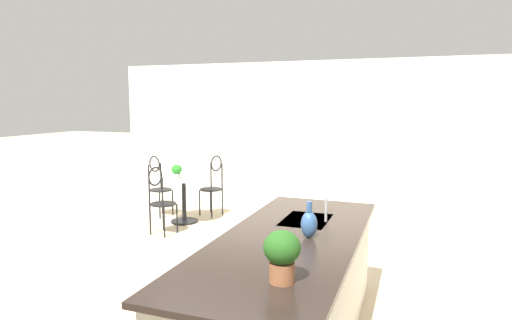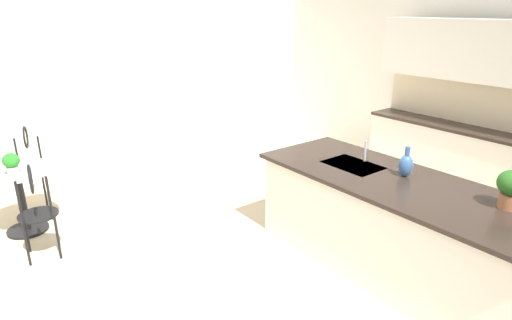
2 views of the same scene
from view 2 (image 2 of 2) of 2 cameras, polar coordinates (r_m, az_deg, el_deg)
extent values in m
plane|color=beige|center=(4.15, 6.53, -16.15)|extent=(40.00, 40.00, 0.00)
cube|color=silver|center=(7.13, -17.81, 10.07)|extent=(0.12, 7.80, 2.70)
cube|color=white|center=(4.33, 17.80, -8.57)|extent=(2.70, 0.96, 0.88)
cube|color=#2D231E|center=(4.14, 18.46, -2.94)|extent=(2.80, 1.06, 0.04)
cube|color=#B2B5BA|center=(4.44, 12.67, -0.80)|extent=(0.56, 0.40, 0.03)
cube|color=white|center=(6.55, 24.74, 0.18)|extent=(2.40, 0.60, 0.88)
cube|color=#2D231E|center=(6.43, 25.32, 4.05)|extent=(2.44, 0.64, 0.04)
cube|color=beige|center=(6.50, 26.39, 6.96)|extent=(2.40, 0.04, 0.60)
cube|color=white|center=(6.25, 26.57, 12.86)|extent=(2.40, 0.36, 0.76)
cylinder|color=black|center=(5.63, -27.91, -8.11)|extent=(0.44, 0.44, 0.03)
cylinder|color=black|center=(5.49, -28.51, -4.73)|extent=(0.07, 0.07, 0.69)
cylinder|color=#B2C6C1|center=(5.37, -29.11, -1.26)|extent=(0.80, 0.80, 0.01)
cylinder|color=black|center=(5.95, -26.08, -4.13)|extent=(0.03, 0.03, 0.45)
cylinder|color=black|center=(5.99, -28.73, -4.44)|extent=(0.03, 0.03, 0.45)
cylinder|color=black|center=(6.21, -25.93, -3.15)|extent=(0.03, 0.03, 0.45)
cylinder|color=black|center=(6.24, -28.47, -3.45)|extent=(0.03, 0.03, 0.45)
cylinder|color=black|center=(6.02, -27.65, -1.72)|extent=(0.47, 0.47, 0.02)
cylinder|color=black|center=(6.08, -26.63, 0.80)|extent=(0.03, 0.03, 0.45)
cylinder|color=black|center=(6.11, -29.04, 0.49)|extent=(0.03, 0.03, 0.45)
torus|color=black|center=(6.03, -28.18, 2.67)|extent=(0.28, 0.10, 0.28)
cylinder|color=black|center=(5.08, -28.08, -8.48)|extent=(0.03, 0.03, 0.45)
cylinder|color=black|center=(5.07, -24.92, -8.01)|extent=(0.03, 0.03, 0.45)
cylinder|color=black|center=(4.83, -28.07, -9.93)|extent=(0.03, 0.03, 0.45)
cylinder|color=black|center=(4.82, -24.73, -9.44)|extent=(0.03, 0.03, 0.45)
cylinder|color=black|center=(4.84, -26.87, -6.49)|extent=(0.44, 0.44, 0.02)
cylinder|color=black|center=(4.63, -28.83, -5.08)|extent=(0.03, 0.03, 0.45)
cylinder|color=black|center=(4.62, -25.63, -4.60)|extent=(0.03, 0.03, 0.45)
torus|color=black|center=(4.54, -27.66, -2.24)|extent=(0.28, 0.08, 0.28)
cylinder|color=#B2B5BA|center=(4.54, 14.25, 1.17)|extent=(0.02, 0.02, 0.22)
cylinder|color=beige|center=(5.22, -29.47, -1.23)|extent=(0.12, 0.12, 0.09)
ellipsoid|color=#2B8B2A|center=(5.19, -29.68, -0.04)|extent=(0.17, 0.17, 0.15)
cylinder|color=#9E603D|center=(3.93, 30.45, -4.69)|extent=(0.15, 0.15, 0.12)
ellipsoid|color=#386099|center=(4.24, 19.20, -0.71)|extent=(0.13, 0.13, 0.21)
cylinder|color=#386099|center=(4.19, 19.42, 1.14)|extent=(0.04, 0.04, 0.08)
camera|label=1|loc=(4.34, 67.30, 1.81)|focal=30.79mm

